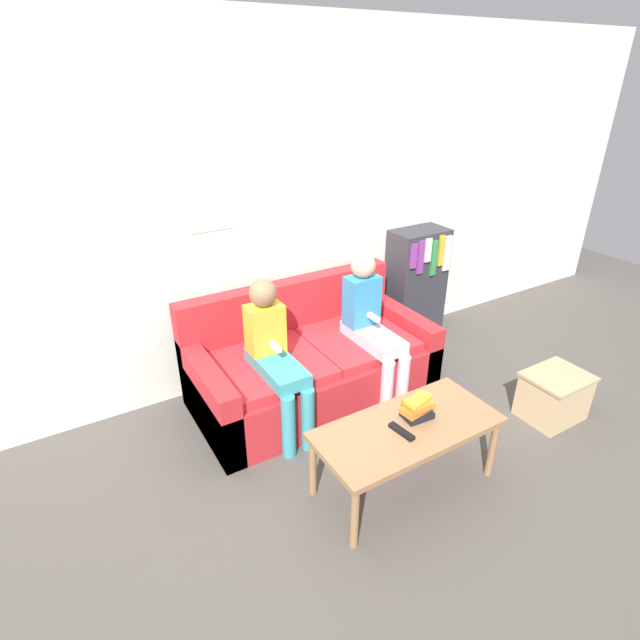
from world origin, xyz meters
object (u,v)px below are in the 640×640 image
person_left (275,352)px  tv_remote (402,431)px  coffee_table (407,432)px  storage_box (554,396)px  couch (310,364)px  bookshelf (415,285)px  person_right (372,322)px

person_left → tv_remote: 0.98m
coffee_table → tv_remote: bearing=-157.0°
tv_remote → storage_box: bearing=-7.3°
couch → bookshelf: bookshelf is taller
storage_box → tv_remote: bearing=179.9°
person_left → tv_remote: size_ratio=6.09×
couch → tv_remote: 1.13m
person_right → storage_box: 1.39m
couch → storage_box: bearing=-39.6°
storage_box → couch: bearing=140.4°
coffee_table → person_left: person_left is taller
bookshelf → storage_box: (0.07, -1.45, -0.34)m
person_left → tv_remote: person_left is taller
person_right → couch: bearing=153.2°
coffee_table → person_left: size_ratio=1.03×
coffee_table → storage_box: coffee_table is taller
person_left → coffee_table: bearing=-65.6°
tv_remote → coffee_table: bearing=15.8°
person_right → bookshelf: 1.03m
couch → tv_remote: bearing=-92.8°
couch → storage_box: size_ratio=4.07×
tv_remote → storage_box: size_ratio=0.40×
person_right → storage_box: person_right is taller
tv_remote → bookshelf: bearing=40.1°
coffee_table → tv_remote: 0.10m
coffee_table → bookshelf: 1.90m
bookshelf → person_right: bearing=-148.9°
couch → person_left: 0.54m
person_right → tv_remote: person_right is taller
couch → person_right: person_right is taller
couch → bookshelf: bearing=14.5°
couch → storage_box: couch is taller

